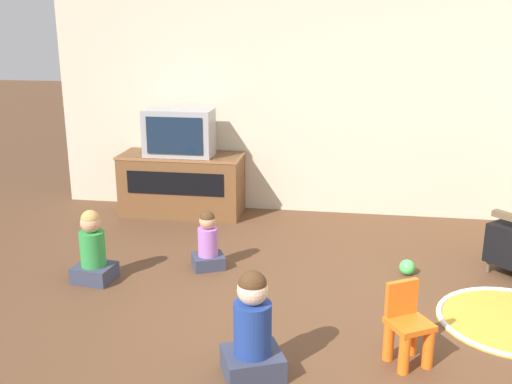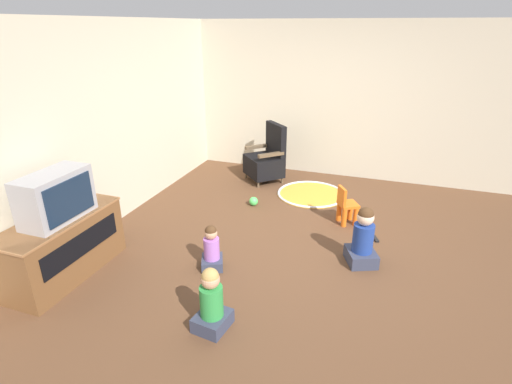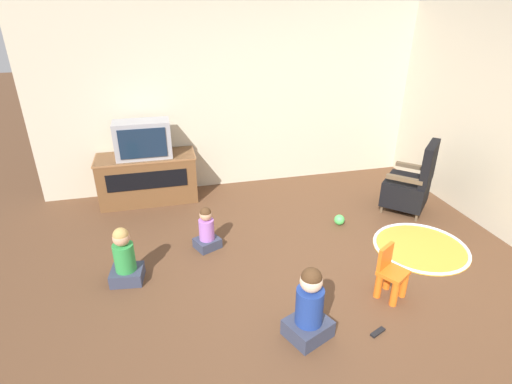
{
  "view_description": "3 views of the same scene",
  "coord_description": "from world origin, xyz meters",
  "px_view_note": "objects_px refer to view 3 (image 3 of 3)",
  "views": [
    {
      "loc": [
        0.18,
        -3.76,
        2.06
      ],
      "look_at": [
        -0.51,
        0.6,
        0.76
      ],
      "focal_mm": 42.0,
      "sensor_mm": 36.0,
      "label": 1
    },
    {
      "loc": [
        -4.28,
        -0.83,
        2.45
      ],
      "look_at": [
        -0.37,
        0.54,
        0.7
      ],
      "focal_mm": 28.0,
      "sensor_mm": 36.0,
      "label": 2
    },
    {
      "loc": [
        -1.34,
        -2.98,
        2.51
      ],
      "look_at": [
        -0.4,
        0.82,
        0.64
      ],
      "focal_mm": 28.0,
      "sensor_mm": 36.0,
      "label": 3
    }
  ],
  "objects_px": {
    "television": "(143,139)",
    "tv_cabinet": "(148,177)",
    "child_watching_right": "(309,308)",
    "remote_control": "(378,332)",
    "child_watching_left": "(207,231)",
    "yellow_kid_chair": "(390,276)",
    "toy_ball": "(339,220)",
    "black_armchair": "(411,185)",
    "child_watching_center": "(125,259)"
  },
  "relations": [
    {
      "from": "television",
      "to": "tv_cabinet",
      "type": "bearing_deg",
      "value": 90.0
    },
    {
      "from": "child_watching_right",
      "to": "remote_control",
      "type": "relative_size",
      "value": 4.33
    },
    {
      "from": "television",
      "to": "child_watching_right",
      "type": "bearing_deg",
      "value": -66.44
    },
    {
      "from": "television",
      "to": "child_watching_left",
      "type": "xyz_separation_m",
      "value": [
        0.62,
        -1.35,
        -0.68
      ]
    },
    {
      "from": "yellow_kid_chair",
      "to": "toy_ball",
      "type": "bearing_deg",
      "value": 54.02
    },
    {
      "from": "child_watching_right",
      "to": "black_armchair",
      "type": "bearing_deg",
      "value": 17.08
    },
    {
      "from": "television",
      "to": "child_watching_right",
      "type": "relative_size",
      "value": 1.06
    },
    {
      "from": "yellow_kid_chair",
      "to": "remote_control",
      "type": "bearing_deg",
      "value": -159.69
    },
    {
      "from": "television",
      "to": "child_watching_center",
      "type": "xyz_separation_m",
      "value": [
        -0.23,
        -1.75,
        -0.64
      ]
    },
    {
      "from": "child_watching_left",
      "to": "remote_control",
      "type": "height_order",
      "value": "child_watching_left"
    },
    {
      "from": "child_watching_left",
      "to": "tv_cabinet",
      "type": "bearing_deg",
      "value": 89.32
    },
    {
      "from": "yellow_kid_chair",
      "to": "black_armchair",
      "type": "bearing_deg",
      "value": 21.14
    },
    {
      "from": "tv_cabinet",
      "to": "remote_control",
      "type": "height_order",
      "value": "tv_cabinet"
    },
    {
      "from": "yellow_kid_chair",
      "to": "child_watching_left",
      "type": "distance_m",
      "value": 1.97
    },
    {
      "from": "tv_cabinet",
      "to": "child_watching_right",
      "type": "xyz_separation_m",
      "value": [
        1.25,
        -2.91,
        -0.05
      ]
    },
    {
      "from": "tv_cabinet",
      "to": "child_watching_center",
      "type": "xyz_separation_m",
      "value": [
        -0.23,
        -1.8,
        -0.08
      ]
    },
    {
      "from": "yellow_kid_chair",
      "to": "child_watching_left",
      "type": "relative_size",
      "value": 1.01
    },
    {
      "from": "yellow_kid_chair",
      "to": "child_watching_right",
      "type": "distance_m",
      "value": 0.96
    },
    {
      "from": "tv_cabinet",
      "to": "child_watching_right",
      "type": "relative_size",
      "value": 1.94
    },
    {
      "from": "toy_ball",
      "to": "remote_control",
      "type": "relative_size",
      "value": 0.83
    },
    {
      "from": "child_watching_left",
      "to": "toy_ball",
      "type": "relative_size",
      "value": 3.93
    },
    {
      "from": "television",
      "to": "child_watching_center",
      "type": "relative_size",
      "value": 1.19
    },
    {
      "from": "tv_cabinet",
      "to": "child_watching_left",
      "type": "xyz_separation_m",
      "value": [
        0.62,
        -1.4,
        -0.12
      ]
    },
    {
      "from": "tv_cabinet",
      "to": "yellow_kid_chair",
      "type": "xyz_separation_m",
      "value": [
        2.16,
        -2.62,
        -0.12
      ]
    },
    {
      "from": "black_armchair",
      "to": "tv_cabinet",
      "type": "bearing_deg",
      "value": -63.87
    },
    {
      "from": "child_watching_center",
      "to": "television",
      "type": "bearing_deg",
      "value": 89.98
    },
    {
      "from": "remote_control",
      "to": "television",
      "type": "bearing_deg",
      "value": 98.75
    },
    {
      "from": "child_watching_left",
      "to": "toy_ball",
      "type": "height_order",
      "value": "child_watching_left"
    },
    {
      "from": "tv_cabinet",
      "to": "child_watching_left",
      "type": "distance_m",
      "value": 1.53
    },
    {
      "from": "child_watching_left",
      "to": "child_watching_center",
      "type": "relative_size",
      "value": 0.84
    },
    {
      "from": "child_watching_left",
      "to": "toy_ball",
      "type": "xyz_separation_m",
      "value": [
        1.66,
        0.12,
        -0.15
      ]
    },
    {
      "from": "child_watching_left",
      "to": "black_armchair",
      "type": "bearing_deg",
      "value": -18.99
    },
    {
      "from": "child_watching_center",
      "to": "child_watching_left",
      "type": "bearing_deg",
      "value": 32.83
    },
    {
      "from": "tv_cabinet",
      "to": "yellow_kid_chair",
      "type": "relative_size",
      "value": 2.55
    },
    {
      "from": "black_armchair",
      "to": "child_watching_left",
      "type": "bearing_deg",
      "value": -39.45
    },
    {
      "from": "television",
      "to": "child_watching_left",
      "type": "bearing_deg",
      "value": -65.43
    },
    {
      "from": "child_watching_right",
      "to": "child_watching_left",
      "type": "bearing_deg",
      "value": 89.13
    },
    {
      "from": "tv_cabinet",
      "to": "toy_ball",
      "type": "relative_size",
      "value": 10.16
    },
    {
      "from": "remote_control",
      "to": "yellow_kid_chair",
      "type": "bearing_deg",
      "value": 28.5
    },
    {
      "from": "remote_control",
      "to": "toy_ball",
      "type": "bearing_deg",
      "value": 52.85
    },
    {
      "from": "toy_ball",
      "to": "remote_control",
      "type": "xyz_separation_m",
      "value": [
        -0.45,
        -1.75,
        -0.05
      ]
    },
    {
      "from": "television",
      "to": "black_armchair",
      "type": "bearing_deg",
      "value": -18.17
    },
    {
      "from": "tv_cabinet",
      "to": "black_armchair",
      "type": "bearing_deg",
      "value": -18.93
    },
    {
      "from": "tv_cabinet",
      "to": "television",
      "type": "bearing_deg",
      "value": -90.0
    },
    {
      "from": "child_watching_right",
      "to": "toy_ball",
      "type": "height_order",
      "value": "child_watching_right"
    },
    {
      "from": "child_watching_center",
      "to": "remote_control",
      "type": "xyz_separation_m",
      "value": [
        2.06,
        -1.24,
        -0.25
      ]
    },
    {
      "from": "yellow_kid_chair",
      "to": "remote_control",
      "type": "relative_size",
      "value": 3.3
    },
    {
      "from": "yellow_kid_chair",
      "to": "toy_ball",
      "type": "distance_m",
      "value": 1.36
    },
    {
      "from": "yellow_kid_chair",
      "to": "remote_control",
      "type": "xyz_separation_m",
      "value": [
        -0.33,
        -0.41,
        -0.21
      ]
    },
    {
      "from": "tv_cabinet",
      "to": "black_armchair",
      "type": "height_order",
      "value": "black_armchair"
    }
  ]
}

